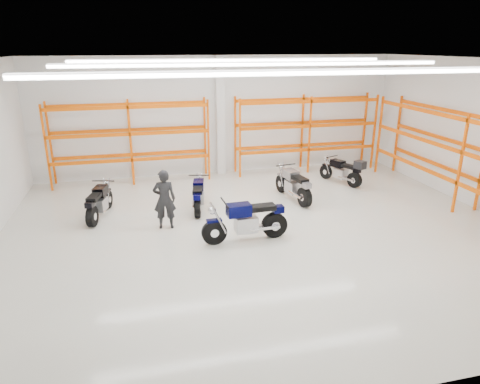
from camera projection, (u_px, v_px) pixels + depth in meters
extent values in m
plane|color=beige|center=(262.00, 231.00, 11.76)|extent=(14.00, 14.00, 0.00)
cube|color=white|center=(219.00, 116.00, 16.54)|extent=(14.00, 0.02, 4.50)
cube|color=white|center=(395.00, 258.00, 5.51)|extent=(14.00, 0.02, 4.50)
cube|color=white|center=(265.00, 60.00, 10.29)|extent=(14.00, 12.00, 0.02)
cube|color=white|center=(313.00, 72.00, 7.57)|extent=(10.00, 0.22, 0.10)
cube|color=white|center=(259.00, 64.00, 10.78)|extent=(10.00, 0.22, 0.10)
cube|color=white|center=(233.00, 60.00, 13.54)|extent=(10.00, 0.22, 0.10)
cylinder|color=black|center=(214.00, 232.00, 10.90)|extent=(0.66, 0.16, 0.65)
cylinder|color=black|center=(274.00, 225.00, 11.33)|extent=(0.68, 0.23, 0.68)
cylinder|color=silver|center=(214.00, 232.00, 10.90)|extent=(0.22, 0.16, 0.22)
cylinder|color=silver|center=(274.00, 225.00, 11.33)|extent=(0.25, 0.23, 0.24)
cube|color=#040530|center=(214.00, 221.00, 10.79)|extent=(0.40, 0.18, 0.07)
cube|color=#B7B7BC|center=(246.00, 224.00, 11.08)|extent=(0.58, 0.42, 0.41)
cube|color=#A5A5AA|center=(261.00, 226.00, 11.22)|extent=(0.77, 0.17, 0.09)
cube|color=#040530|center=(239.00, 210.00, 10.89)|extent=(0.63, 0.40, 0.31)
cube|color=black|center=(261.00, 208.00, 11.05)|extent=(0.73, 0.36, 0.13)
cube|color=#040530|center=(278.00, 209.00, 11.20)|extent=(0.29, 0.25, 0.17)
cylinder|color=black|center=(225.00, 203.00, 10.72)|extent=(0.07, 0.76, 0.04)
sphere|color=silver|center=(212.00, 210.00, 10.69)|extent=(0.21, 0.21, 0.21)
cylinder|color=silver|center=(265.00, 228.00, 11.08)|extent=(0.82, 0.14, 0.10)
cylinder|color=black|center=(108.00, 199.00, 13.34)|extent=(0.26, 0.58, 0.57)
cylinder|color=black|center=(92.00, 216.00, 11.99)|extent=(0.32, 0.61, 0.59)
cylinder|color=silver|center=(108.00, 199.00, 13.34)|extent=(0.18, 0.22, 0.19)
cylinder|color=silver|center=(92.00, 216.00, 11.99)|extent=(0.24, 0.25, 0.21)
cube|color=black|center=(107.00, 191.00, 13.25)|extent=(0.23, 0.37, 0.06)
cube|color=#B7B7BC|center=(100.00, 204.00, 12.61)|extent=(0.46, 0.57, 0.36)
cube|color=#A5A5AA|center=(96.00, 212.00, 12.29)|extent=(0.28, 0.67, 0.08)
cube|color=black|center=(100.00, 191.00, 12.65)|extent=(0.45, 0.60, 0.27)
cube|color=black|center=(94.00, 197.00, 12.15)|extent=(0.44, 0.68, 0.11)
cube|color=black|center=(90.00, 204.00, 11.79)|extent=(0.27, 0.29, 0.15)
cylinder|color=black|center=(103.00, 181.00, 12.89)|extent=(0.65, 0.20, 0.03)
sphere|color=silver|center=(107.00, 183.00, 13.21)|extent=(0.18, 0.18, 0.18)
cylinder|color=silver|center=(90.00, 212.00, 12.26)|extent=(0.26, 0.71, 0.09)
cylinder|color=black|center=(200.00, 193.00, 13.95)|extent=(0.22, 0.57, 0.56)
cylinder|color=black|center=(198.00, 208.00, 12.63)|extent=(0.28, 0.60, 0.58)
cylinder|color=silver|center=(200.00, 193.00, 13.95)|extent=(0.16, 0.21, 0.19)
cylinder|color=silver|center=(198.00, 208.00, 12.63)|extent=(0.22, 0.24, 0.21)
cube|color=#04043B|center=(200.00, 185.00, 13.86)|extent=(0.20, 0.36, 0.06)
cube|color=#B7B7BC|center=(199.00, 197.00, 13.23)|extent=(0.42, 0.54, 0.35)
cube|color=#A5A5AA|center=(198.00, 204.00, 12.93)|extent=(0.24, 0.66, 0.07)
cube|color=#04043B|center=(199.00, 185.00, 13.27)|extent=(0.41, 0.57, 0.26)
cube|color=black|center=(198.00, 190.00, 12.78)|extent=(0.40, 0.66, 0.11)
cube|color=#04043B|center=(197.00, 197.00, 12.43)|extent=(0.25, 0.28, 0.15)
cylinder|color=black|center=(199.00, 175.00, 13.51)|extent=(0.65, 0.16, 0.03)
sphere|color=silver|center=(199.00, 177.00, 13.82)|extent=(0.18, 0.18, 0.18)
cylinder|color=silver|center=(193.00, 204.00, 12.88)|extent=(0.22, 0.70, 0.08)
cylinder|color=black|center=(281.00, 184.00, 14.78)|extent=(0.22, 0.63, 0.62)
cylinder|color=black|center=(305.00, 197.00, 13.44)|extent=(0.29, 0.66, 0.64)
cylinder|color=silver|center=(281.00, 184.00, 14.78)|extent=(0.18, 0.23, 0.21)
cylinder|color=silver|center=(305.00, 197.00, 13.44)|extent=(0.24, 0.26, 0.23)
cube|color=gray|center=(282.00, 175.00, 14.68)|extent=(0.21, 0.39, 0.06)
cube|color=#B7B7BC|center=(293.00, 187.00, 14.05)|extent=(0.45, 0.59, 0.39)
cube|color=#A5A5AA|center=(299.00, 194.00, 13.74)|extent=(0.24, 0.73, 0.08)
cube|color=gray|center=(291.00, 174.00, 14.08)|extent=(0.44, 0.63, 0.29)
cube|color=black|center=(300.00, 179.00, 13.58)|extent=(0.42, 0.72, 0.12)
cube|color=gray|center=(307.00, 185.00, 13.23)|extent=(0.27, 0.30, 0.16)
cylinder|color=black|center=(286.00, 165.00, 14.31)|extent=(0.72, 0.16, 0.04)
sphere|color=silver|center=(281.00, 167.00, 14.63)|extent=(0.20, 0.20, 0.20)
cylinder|color=silver|center=(295.00, 195.00, 13.64)|extent=(0.22, 0.78, 0.09)
cylinder|color=black|center=(326.00, 172.00, 16.29)|extent=(0.32, 0.54, 0.54)
cylinder|color=black|center=(354.00, 180.00, 15.28)|extent=(0.37, 0.58, 0.56)
cylinder|color=silver|center=(326.00, 172.00, 16.29)|extent=(0.19, 0.22, 0.18)
cylinder|color=silver|center=(354.00, 180.00, 15.28)|extent=(0.24, 0.25, 0.20)
cube|color=black|center=(326.00, 165.00, 16.20)|extent=(0.25, 0.35, 0.05)
cube|color=#B7B7BC|center=(340.00, 173.00, 15.73)|extent=(0.49, 0.56, 0.34)
cube|color=#A5A5AA|center=(348.00, 178.00, 15.50)|extent=(0.35, 0.62, 0.07)
cube|color=black|center=(338.00, 163.00, 15.74)|extent=(0.48, 0.58, 0.25)
cube|color=black|center=(349.00, 166.00, 15.36)|extent=(0.49, 0.65, 0.11)
cube|color=black|center=(357.00, 171.00, 15.10)|extent=(0.28, 0.29, 0.14)
cylinder|color=black|center=(332.00, 157.00, 15.90)|extent=(0.59, 0.29, 0.03)
sphere|color=silver|center=(326.00, 159.00, 16.15)|extent=(0.17, 0.17, 0.17)
cylinder|color=silver|center=(346.00, 179.00, 15.39)|extent=(0.35, 0.65, 0.08)
cube|color=black|center=(360.00, 165.00, 14.95)|extent=(0.42, 0.44, 0.27)
imported|color=black|center=(164.00, 199.00, 11.73)|extent=(0.65, 0.45, 1.69)
cube|color=white|center=(220.00, 117.00, 16.37)|extent=(0.32, 0.32, 4.50)
cube|color=#F15002|center=(50.00, 144.00, 15.31)|extent=(0.07, 0.07, 3.00)
cube|color=#F15002|center=(46.00, 149.00, 14.57)|extent=(0.07, 0.07, 3.00)
cube|color=#F15002|center=(131.00, 140.00, 15.92)|extent=(0.07, 0.07, 3.00)
cube|color=#F15002|center=(131.00, 145.00, 15.19)|extent=(0.07, 0.07, 3.00)
cube|color=#F15002|center=(205.00, 136.00, 16.54)|extent=(0.07, 0.07, 3.00)
cube|color=#F15002|center=(208.00, 141.00, 15.81)|extent=(0.07, 0.07, 3.00)
cube|color=#F15002|center=(132.00, 155.00, 16.11)|extent=(5.60, 0.07, 0.12)
cube|color=#F15002|center=(132.00, 160.00, 15.37)|extent=(5.60, 0.07, 0.12)
cube|color=#F15002|center=(130.00, 130.00, 15.80)|extent=(5.60, 0.07, 0.12)
cube|color=#F15002|center=(130.00, 134.00, 15.07)|extent=(5.60, 0.07, 0.12)
cube|color=#F15002|center=(128.00, 104.00, 15.50)|extent=(5.60, 0.07, 0.12)
cube|color=#F15002|center=(127.00, 107.00, 14.76)|extent=(5.60, 0.07, 0.12)
cube|color=#F15002|center=(235.00, 135.00, 16.81)|extent=(0.07, 0.07, 3.00)
cube|color=#F15002|center=(240.00, 139.00, 16.07)|extent=(0.07, 0.07, 3.00)
cube|color=#F15002|center=(302.00, 132.00, 17.42)|extent=(0.07, 0.07, 3.00)
cube|color=#F15002|center=(310.00, 136.00, 16.69)|extent=(0.07, 0.07, 3.00)
cube|color=#F15002|center=(364.00, 129.00, 18.04)|extent=(0.07, 0.07, 3.00)
cube|color=#F15002|center=(374.00, 132.00, 17.31)|extent=(0.07, 0.07, 3.00)
cube|color=#F15002|center=(301.00, 145.00, 17.61)|extent=(5.60, 0.07, 0.12)
cube|color=#F15002|center=(309.00, 150.00, 16.87)|extent=(5.60, 0.07, 0.12)
cube|color=#F15002|center=(302.00, 123.00, 17.30)|extent=(5.60, 0.07, 0.12)
cube|color=#F15002|center=(310.00, 126.00, 16.57)|extent=(5.60, 0.07, 0.12)
cube|color=#F15002|center=(304.00, 99.00, 17.00)|extent=(5.60, 0.07, 0.12)
cube|color=#F15002|center=(311.00, 101.00, 16.26)|extent=(5.60, 0.07, 0.12)
cube|color=#F15002|center=(460.00, 165.00, 12.61)|extent=(0.07, 0.07, 3.00)
cube|color=#F15002|center=(397.00, 134.00, 16.92)|extent=(0.07, 0.07, 3.00)
cube|color=#F15002|center=(379.00, 135.00, 16.75)|extent=(0.07, 0.07, 3.00)
cube|color=#F15002|center=(480.00, 181.00, 12.97)|extent=(0.07, 9.00, 0.12)
cube|color=#F15002|center=(457.00, 183.00, 12.80)|extent=(0.07, 9.00, 0.12)
cube|color=#F15002|center=(462.00, 153.00, 12.49)|extent=(0.07, 9.00, 0.12)
cube|color=#F15002|center=(468.00, 121.00, 12.18)|extent=(0.07, 9.00, 0.12)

